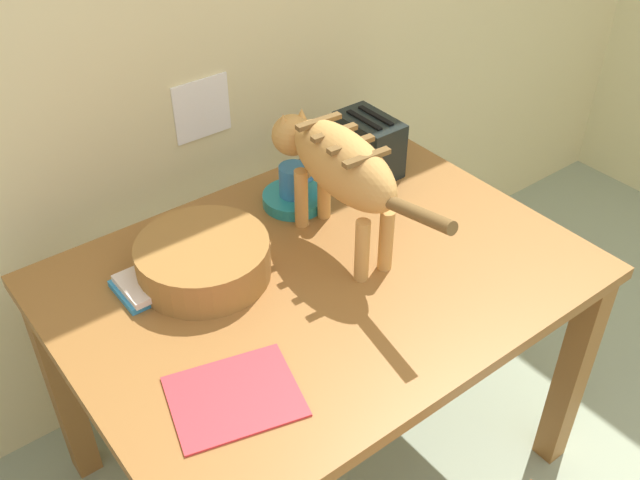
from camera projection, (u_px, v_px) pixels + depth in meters
The scene contains 8 objects.
dining_table at pixel (320, 299), 1.84m from camera, with size 1.26×0.93×0.76m.
cat at pixel (337, 165), 1.75m from camera, with size 0.16×0.67×0.33m.
saucer_bowl at pixel (294, 199), 2.02m from camera, with size 0.18×0.18×0.03m, color teal.
coffee_mug at pixel (295, 180), 1.98m from camera, with size 0.12×0.08×0.09m.
magazine at pixel (234, 396), 1.47m from camera, with size 0.26×0.21×0.01m, color red.
book_stack at pixel (151, 282), 1.73m from camera, with size 0.16×0.14×0.03m.
wicker_basket at pixel (203, 259), 1.75m from camera, with size 0.33×0.33×0.10m.
toaster at pixel (369, 144), 2.12m from camera, with size 0.12×0.20×0.18m.
Camera 1 is at (-0.94, 0.32, 1.91)m, focal length 40.60 mm.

